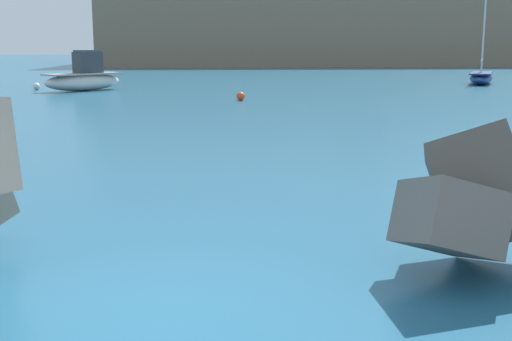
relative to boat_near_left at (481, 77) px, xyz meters
name	(u,v)px	position (x,y,z in m)	size (l,w,h in m)	color
ground_plane	(152,313)	(-19.92, -39.66, -0.48)	(400.00, 400.00, 0.00)	#235B7A
breakwater_jetty	(124,172)	(-20.31, -38.51, 0.79)	(31.91, 6.11, 2.63)	#3D3A38
boat_near_left	(481,77)	(0.00, 0.00, 0.00)	(3.70, 5.61, 6.35)	navy
boat_near_right	(84,78)	(-27.11, -5.24, 0.30)	(4.90, 4.89, 2.46)	beige
mooring_buoy_middle	(37,86)	(-30.27, -4.16, -0.26)	(0.44, 0.44, 0.44)	silver
mooring_buoy_outer	(241,96)	(-17.85, -13.13, -0.26)	(0.44, 0.44, 0.44)	#E54C1E
headland_bluff	(355,26)	(3.18, 57.41, 5.30)	(75.62, 41.41, 11.51)	#847056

